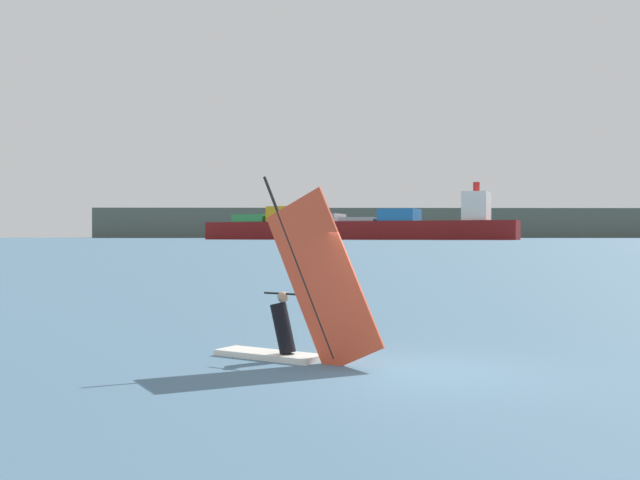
{
  "coord_description": "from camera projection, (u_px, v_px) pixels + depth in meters",
  "views": [
    {
      "loc": [
        -4.52,
        -12.42,
        2.43
      ],
      "look_at": [
        1.19,
        12.06,
        2.29
      ],
      "focal_mm": 41.08,
      "sensor_mm": 36.0,
      "label": 1
    }
  ],
  "objects": [
    {
      "name": "ground_plane",
      "position": [
        408.0,
        371.0,
        13.14
      ],
      "size": [
        4000.0,
        4000.0,
        0.0
      ],
      "primitive_type": "plane",
      "color": "#476B84"
    },
    {
      "name": "distant_headland",
      "position": [
        564.0,
        225.0,
        1011.7
      ],
      "size": [
        1251.0,
        505.01,
        36.12
      ],
      "primitive_type": "cube",
      "rotation": [
        0.0,
        0.0,
        -0.21
      ],
      "color": "#4C564C",
      "rests_on": "ground_plane"
    },
    {
      "name": "windsurfer",
      "position": [
        294.0,
        316.0,
        14.2
      ],
      "size": [
        2.87,
        2.9,
        3.78
      ],
      "rotation": [
        0.0,
        0.0,
        2.35
      ],
      "color": "white",
      "rests_on": "ground_plane"
    },
    {
      "name": "cargo_ship",
      "position": [
        355.0,
        226.0,
        478.51
      ],
      "size": [
        186.36,
        139.6,
        35.55
      ],
      "rotation": [
        0.0,
        0.0,
        2.54
      ],
      "color": "maroon",
      "rests_on": "ground_plane"
    }
  ]
}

